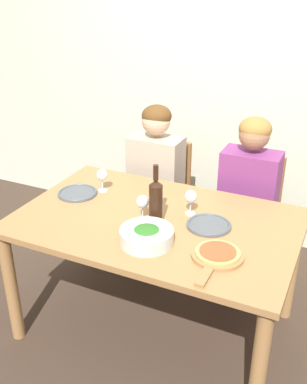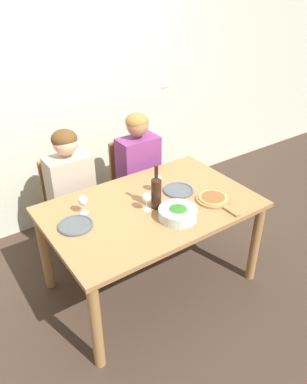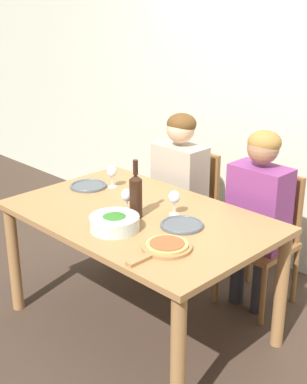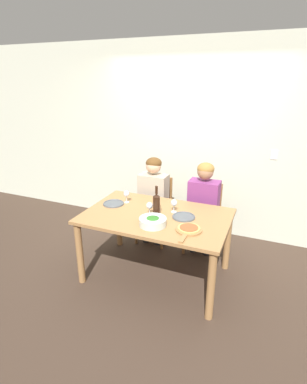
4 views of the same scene
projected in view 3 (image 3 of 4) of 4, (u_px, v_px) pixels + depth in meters
ground_plane at (140, 325)px, 3.44m from camera, size 40.00×40.00×0.00m
back_wall at (275, 89)px, 3.87m from camera, size 10.00×0.06×2.70m
dining_table at (140, 230)px, 3.21m from camera, size 1.58×1.01×0.78m
chair_left at (187, 207)px, 4.04m from camera, size 0.42×0.42×0.90m
chair_right at (264, 234)px, 3.58m from camera, size 0.42×0.42×0.90m
person_woman at (178, 180)px, 3.88m from camera, size 0.47×0.51×1.22m
person_man at (257, 205)px, 3.42m from camera, size 0.47×0.51×1.22m
wine_bottle at (136, 195)px, 3.08m from camera, size 0.08×0.08×0.35m
broccoli_bowl at (114, 223)px, 2.95m from camera, size 0.28×0.28×0.09m
dinner_plate_left at (88, 186)px, 3.60m from camera, size 0.25×0.25×0.02m
dinner_plate_right at (182, 225)px, 3.00m from camera, size 0.25×0.25×0.02m
pizza_on_board at (166, 247)px, 2.73m from camera, size 0.26×0.40×0.04m
wine_glass_left at (112, 173)px, 3.56m from camera, size 0.07×0.07×0.15m
wine_glass_right at (174, 198)px, 3.12m from camera, size 0.07×0.07×0.15m
wine_glass_centre at (127, 196)px, 3.15m from camera, size 0.07×0.07×0.15m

